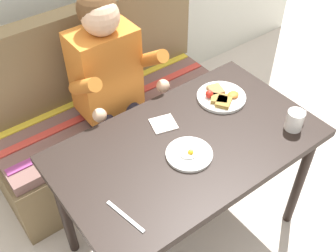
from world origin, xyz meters
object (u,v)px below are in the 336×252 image
plate_breakfast (221,97)px  couch (108,118)px  plate_eggs (189,154)px  napkin (163,124)px  coffee_mug (295,120)px  person (113,80)px  table (188,155)px  knife (125,216)px

plate_breakfast → couch: bearing=117.4°
plate_eggs → napkin: bearing=82.8°
coffee_mug → plate_eggs: bearing=162.4°
plate_breakfast → plate_eggs: size_ratio=1.20×
couch → napkin: (-0.02, -0.60, 0.40)m
person → napkin: (0.02, -0.43, -0.01)m
couch → person: (-0.03, -0.17, 0.41)m
table → couch: couch is taller
table → coffee_mug: (0.45, -0.22, 0.13)m
knife → couch: bearing=54.2°
person → plate_breakfast: size_ratio=4.93×
couch → person: size_ratio=1.19×
table → plate_eggs: size_ratio=5.87×
person → napkin: person is taller
couch → napkin: couch is taller
person → plate_breakfast: person is taller
plate_eggs → napkin: size_ratio=1.82×
plate_breakfast → coffee_mug: size_ratio=2.08×
napkin → couch: bearing=88.4°
table → person: 0.60m
person → plate_eggs: person is taller
plate_breakfast → coffee_mug: bearing=-70.7°
plate_breakfast → napkin: size_ratio=2.18×
table → couch: 0.83m
table → plate_breakfast: 0.37m
couch → plate_breakfast: couch is taller
table → coffee_mug: 0.52m
couch → knife: (-0.44, -0.92, 0.40)m
plate_breakfast → napkin: plate_breakfast is taller
napkin → knife: napkin is taller
table → napkin: 0.19m
couch → plate_eggs: couch is taller
couch → napkin: 0.72m
knife → coffee_mug: bearing=-14.3°
napkin → plate_eggs: bearing=-97.2°
person → napkin: bearing=-87.8°
table → couch: (0.00, 0.76, -0.32)m
plate_breakfast → knife: size_ratio=1.23×
couch → plate_eggs: (-0.05, -0.83, 0.41)m
plate_eggs → knife: (-0.39, -0.10, -0.01)m
person → couch: bearing=79.4°
table → person: bearing=93.2°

